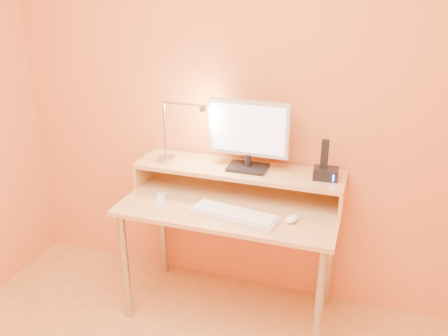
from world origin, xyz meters
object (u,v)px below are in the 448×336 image
(lamp_base, at_px, (166,159))
(keyboard, at_px, (234,215))
(mouse, at_px, (292,219))
(remote_control, at_px, (160,200))
(monitor_panel, at_px, (249,128))
(phone_dock, at_px, (326,173))

(lamp_base, distance_m, keyboard, 0.59)
(keyboard, relative_size, mouse, 4.83)
(keyboard, bearing_deg, mouse, 18.34)
(keyboard, bearing_deg, lamp_base, 161.95)
(remote_control, bearing_deg, keyboard, -24.07)
(lamp_base, xyz_separation_m, keyboard, (0.50, -0.26, -0.16))
(monitor_panel, xyz_separation_m, keyboard, (0.01, -0.30, -0.39))
(phone_dock, bearing_deg, remote_control, -167.16)
(monitor_panel, xyz_separation_m, phone_dock, (0.44, -0.01, -0.21))
(lamp_base, distance_m, phone_dock, 0.93)
(keyboard, xyz_separation_m, remote_control, (-0.45, 0.04, -0.00))
(monitor_panel, bearing_deg, lamp_base, -174.69)
(lamp_base, distance_m, remote_control, 0.28)
(monitor_panel, relative_size, mouse, 4.71)
(keyboard, distance_m, remote_control, 0.45)
(lamp_base, height_order, mouse, lamp_base)
(phone_dock, relative_size, remote_control, 0.74)
(lamp_base, height_order, keyboard, lamp_base)
(phone_dock, xyz_separation_m, mouse, (-0.13, -0.24, -0.17))
(monitor_panel, distance_m, lamp_base, 0.54)
(phone_dock, bearing_deg, keyboard, -148.78)
(keyboard, height_order, remote_control, keyboard)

